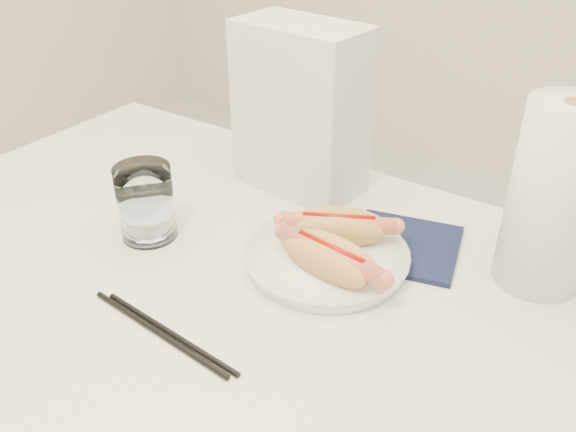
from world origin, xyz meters
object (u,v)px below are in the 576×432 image
Objects in this scene: table at (232,320)px; hotdog_right at (331,258)px; hotdog_left at (338,227)px; napkin_box at (301,109)px; paper_towel_roll at (554,198)px; plate at (326,258)px; water_glass at (146,203)px.

table is 0.16m from hotdog_right.
hotdog_left is 0.92× the size of hotdog_right.
napkin_box is (-0.15, 0.13, 0.10)m from hotdog_left.
table is 4.87× the size of paper_towel_roll.
hotdog_left is at bearing -160.34° from paper_towel_roll.
hotdog_left is (-0.00, 0.04, 0.03)m from plate.
table is at bearing -135.71° from hotdog_right.
plate is 0.30m from paper_towel_roll.
hotdog_right is at bearing 10.36° from water_glass.
table is at bearing -9.20° from water_glass.
paper_towel_roll reaches higher than hotdog_left.
paper_towel_roll is at bearing -7.99° from hotdog_left.
water_glass is 0.29m from napkin_box.
napkin_box is 1.10× the size of paper_towel_roll.
hotdog_left reaches higher than table.
hotdog_right reaches higher than hotdog_left.
water_glass is (-0.25, -0.08, 0.05)m from plate.
paper_towel_roll reaches higher than plate.
plate is (0.08, 0.11, 0.07)m from table.
hotdog_left is 0.22m from napkin_box.
hotdog_right is at bearing -94.77° from hotdog_left.
paper_towel_roll is at bearing 36.44° from table.
hotdog_right is (0.03, -0.03, 0.03)m from plate.
hotdog_right is at bearing -143.73° from paper_towel_roll.
napkin_box is at bearing 138.92° from hotdog_right.
paper_towel_roll reaches higher than table.
table is at bearing -125.28° from plate.
plate is 0.05m from hotdog_left.
hotdog_left is 0.08m from hotdog_right.
hotdog_left is at bearing 26.34° from water_glass.
water_glass is (-0.25, -0.12, 0.02)m from hotdog_left.
plate is 0.26m from napkin_box.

